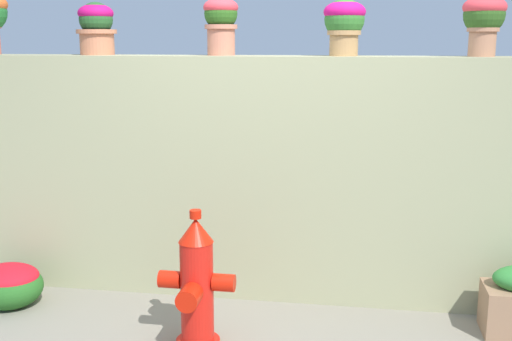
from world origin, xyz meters
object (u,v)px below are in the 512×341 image
at_px(potted_plant_4, 484,17).
at_px(fire_hydrant, 196,285).
at_px(potted_plant_3, 344,21).
at_px(potted_plant_2, 221,20).
at_px(flower_bush_left, 8,284).
at_px(potted_plant_1, 96,26).

bearing_deg(potted_plant_4, fire_hydrant, -151.99).
distance_m(potted_plant_3, potted_plant_4, 0.90).
xyz_separation_m(potted_plant_2, flower_bush_left, (-1.43, -0.58, -1.82)).
xyz_separation_m(potted_plant_1, potted_plant_2, (0.93, -0.02, 0.04)).
bearing_deg(potted_plant_2, flower_bush_left, -157.91).
relative_size(potted_plant_1, potted_plant_4, 0.94).
height_order(potted_plant_2, fire_hydrant, potted_plant_2).
xyz_separation_m(potted_plant_4, fire_hydrant, (-1.72, -0.92, -1.60)).
height_order(potted_plant_2, potted_plant_3, potted_plant_2).
bearing_deg(flower_bush_left, potted_plant_3, 13.54).
bearing_deg(fire_hydrant, potted_plant_3, 47.98).
xyz_separation_m(fire_hydrant, flower_bush_left, (-1.47, 0.36, -0.23)).
bearing_deg(potted_plant_2, fire_hydrant, -87.79).
bearing_deg(potted_plant_3, potted_plant_4, 0.30).
bearing_deg(potted_plant_3, potted_plant_2, 177.99).
relative_size(potted_plant_1, flower_bush_left, 0.76).
xyz_separation_m(potted_plant_1, fire_hydrant, (0.97, -0.96, -1.55)).
relative_size(potted_plant_1, fire_hydrant, 0.44).
xyz_separation_m(potted_plant_2, potted_plant_3, (0.86, -0.03, -0.02)).
bearing_deg(fire_hydrant, flower_bush_left, 166.21).
height_order(potted_plant_4, flower_bush_left, potted_plant_4).
bearing_deg(flower_bush_left, potted_plant_2, 22.09).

